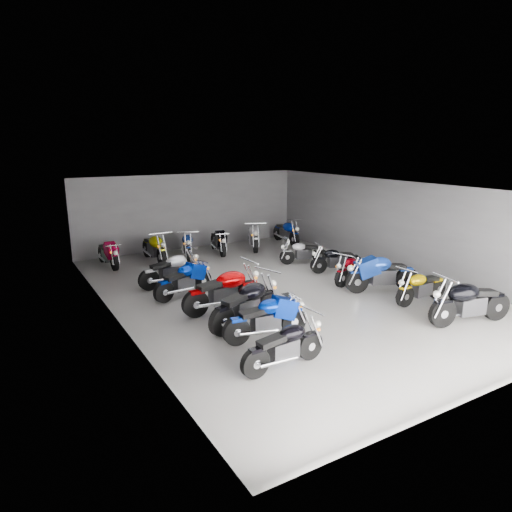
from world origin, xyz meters
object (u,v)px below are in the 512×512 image
at_px(motorcycle_left_b, 267,318).
at_px(motorcycle_back_c, 187,245).
at_px(motorcycle_back_a, 108,253).
at_px(motorcycle_back_d, 218,241).
at_px(motorcycle_left_f, 171,270).
at_px(motorcycle_back_f, 286,232).
at_px(motorcycle_back_e, 254,236).
at_px(motorcycle_left_d, 224,291).
at_px(motorcycle_right_c, 382,274).
at_px(motorcycle_right_a, 470,302).
at_px(drain_grate, 288,294).
at_px(motorcycle_right_f, 303,252).
at_px(motorcycle_right_e, 336,260).
at_px(motorcycle_right_b, 421,287).
at_px(motorcycle_left_a, 285,346).
at_px(motorcycle_back_b, 154,248).
at_px(motorcycle_left_c, 246,304).
at_px(motorcycle_left_e, 184,280).
at_px(motorcycle_right_d, 353,269).

relative_size(motorcycle_left_b, motorcycle_back_c, 1.02).
height_order(motorcycle_back_a, motorcycle_back_d, motorcycle_back_d).
height_order(motorcycle_left_f, motorcycle_back_f, motorcycle_back_f).
bearing_deg(motorcycle_back_e, motorcycle_left_d, 78.04).
distance_m(motorcycle_right_c, motorcycle_back_d, 7.42).
bearing_deg(motorcycle_back_d, motorcycle_right_a, 113.95).
height_order(drain_grate, motorcycle_right_f, motorcycle_right_f).
height_order(motorcycle_left_d, motorcycle_right_e, motorcycle_left_d).
height_order(motorcycle_right_f, motorcycle_back_d, motorcycle_back_d).
xyz_separation_m(motorcycle_left_b, motorcycle_right_b, (5.14, -0.11, -0.03)).
bearing_deg(motorcycle_right_a, motorcycle_right_b, 5.96).
distance_m(motorcycle_left_a, motorcycle_back_f, 11.87).
relative_size(motorcycle_left_a, motorcycle_back_b, 0.88).
relative_size(motorcycle_left_a, motorcycle_back_e, 0.93).
height_order(motorcycle_right_b, motorcycle_right_f, motorcycle_right_b).
bearing_deg(motorcycle_right_e, motorcycle_back_c, 55.94).
bearing_deg(motorcycle_left_d, motorcycle_back_e, 141.39).
relative_size(motorcycle_left_c, motorcycle_back_f, 1.02).
bearing_deg(motorcycle_back_d, motorcycle_back_a, 9.85).
height_order(motorcycle_left_d, motorcycle_left_e, motorcycle_left_d).
height_order(motorcycle_left_b, motorcycle_right_a, motorcycle_right_a).
bearing_deg(motorcycle_left_e, motorcycle_back_d, 127.04).
distance_m(motorcycle_left_d, motorcycle_left_f, 2.94).
bearing_deg(motorcycle_right_a, motorcycle_right_d, 15.52).
distance_m(motorcycle_back_a, motorcycle_back_b, 1.72).
xyz_separation_m(motorcycle_right_c, motorcycle_back_d, (-2.13, 7.11, -0.06)).
distance_m(motorcycle_right_c, motorcycle_right_e, 2.40).
distance_m(motorcycle_left_a, motorcycle_left_d, 3.57).
bearing_deg(motorcycle_right_d, motorcycle_left_b, 100.00).
relative_size(motorcycle_left_f, motorcycle_back_c, 1.04).
distance_m(motorcycle_left_d, motorcycle_right_d, 4.80).
distance_m(motorcycle_back_a, motorcycle_back_e, 6.11).
bearing_deg(motorcycle_left_e, motorcycle_right_d, 57.41).
bearing_deg(motorcycle_right_f, motorcycle_left_c, 149.14).
bearing_deg(motorcycle_right_f, motorcycle_back_e, 25.19).
distance_m(motorcycle_right_b, motorcycle_back_b, 9.85).
relative_size(motorcycle_right_d, motorcycle_back_f, 0.86).
bearing_deg(motorcycle_back_f, motorcycle_back_b, 6.80).
bearing_deg(motorcycle_back_b, motorcycle_right_d, 126.96).
relative_size(motorcycle_right_f, motorcycle_back_d, 0.87).
xyz_separation_m(motorcycle_left_d, motorcycle_back_e, (4.45, 6.07, -0.02)).
bearing_deg(motorcycle_right_f, motorcycle_left_b, 155.09).
distance_m(motorcycle_left_f, motorcycle_right_a, 8.73).
relative_size(motorcycle_right_a, motorcycle_right_d, 1.22).
bearing_deg(motorcycle_back_c, motorcycle_right_a, 128.66).
xyz_separation_m(motorcycle_left_a, motorcycle_back_a, (-1.26, 9.85, 0.01)).
distance_m(motorcycle_left_f, motorcycle_right_c, 6.62).
height_order(motorcycle_back_b, motorcycle_back_e, motorcycle_back_e).
bearing_deg(motorcycle_right_b, motorcycle_left_f, 46.19).
bearing_deg(motorcycle_left_c, motorcycle_back_a, 175.62).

